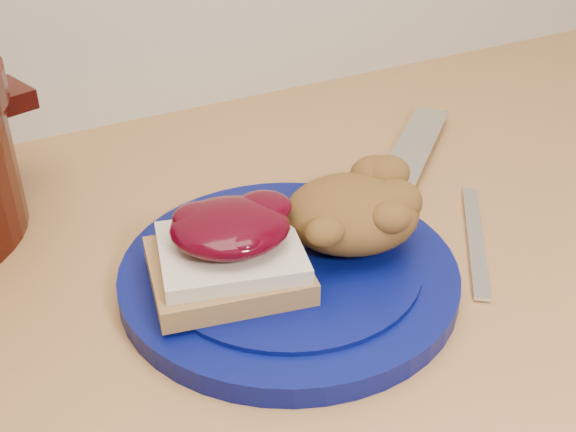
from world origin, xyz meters
name	(u,v)px	position (x,y,z in m)	size (l,w,h in m)	color
plate	(289,274)	(0.04, 1.43, 0.91)	(0.27, 0.27, 0.02)	#050B51
sandwich	(229,250)	(-0.01, 1.44, 0.95)	(0.13, 0.12, 0.06)	olive
stuffing_mound	(352,213)	(0.10, 1.44, 0.95)	(0.11, 0.09, 0.05)	brown
chef_knife	(383,208)	(0.17, 1.48, 0.91)	(0.28, 0.25, 0.02)	black
butter_knife	(475,238)	(0.21, 1.41, 0.90)	(0.17, 0.01, 0.00)	silver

